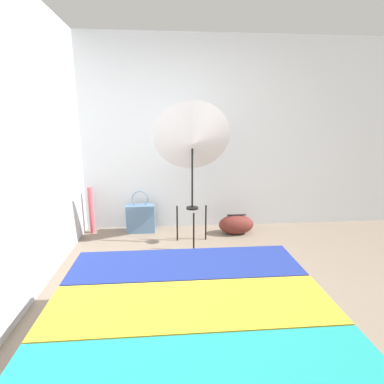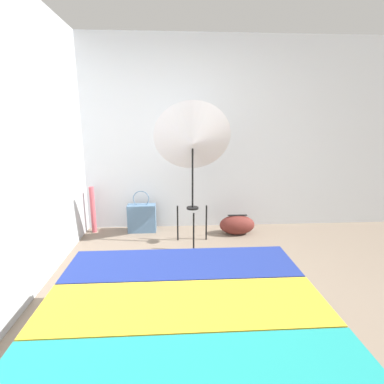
{
  "view_description": "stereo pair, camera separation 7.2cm",
  "coord_description": "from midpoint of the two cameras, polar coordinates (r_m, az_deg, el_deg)",
  "views": [
    {
      "loc": [
        -0.15,
        -2.03,
        1.5
      ],
      "look_at": [
        0.12,
        1.3,
        0.7
      ],
      "focal_mm": 28.0,
      "sensor_mm": 36.0,
      "label": 1
    },
    {
      "loc": [
        -0.08,
        -2.03,
        1.5
      ],
      "look_at": [
        0.12,
        1.3,
        0.7
      ],
      "focal_mm": 28.0,
      "sensor_mm": 36.0,
      "label": 2
    }
  ],
  "objects": [
    {
      "name": "duffel_bag",
      "position": [
        4.11,
        9.07,
        -6.19
      ],
      "size": [
        0.47,
        0.26,
        0.27
      ],
      "color": "#5B231E",
      "rests_on": "ground_plane"
    },
    {
      "name": "bed",
      "position": [
        1.78,
        0.33,
        -31.62
      ],
      "size": [
        1.74,
        2.18,
        0.49
      ],
      "color": "#4C4238",
      "rests_on": "ground_plane"
    },
    {
      "name": "photo_umbrella",
      "position": [
        3.52,
        0.7,
        9.67
      ],
      "size": [
        0.92,
        0.56,
        1.72
      ],
      "color": "black",
      "rests_on": "ground_plane"
    },
    {
      "name": "ground_plane",
      "position": [
        2.52,
        -0.25,
        -22.99
      ],
      "size": [
        14.0,
        14.0,
        0.0
      ],
      "primitive_type": "plane",
      "color": "#756656"
    },
    {
      "name": "paper_roll",
      "position": [
        4.28,
        -17.9,
        -3.24
      ],
      "size": [
        0.06,
        0.06,
        0.64
      ],
      "color": "#BC4C56",
      "rests_on": "ground_plane"
    },
    {
      "name": "wall_side_left",
      "position": [
        3.27,
        -25.63,
        8.65
      ],
      "size": [
        0.05,
        8.0,
        2.6
      ],
      "color": "#B7BCC1",
      "rests_on": "ground_plane"
    },
    {
      "name": "tote_bag",
      "position": [
        4.18,
        -9.04,
        -4.87
      ],
      "size": [
        0.38,
        0.16,
        0.58
      ],
      "color": "slate",
      "rests_on": "ground_plane"
    },
    {
      "name": "wall_back",
      "position": [
        4.17,
        -1.95,
        10.69
      ],
      "size": [
        8.0,
        0.05,
        2.6
      ],
      "color": "#B7BCC1",
      "rests_on": "ground_plane"
    }
  ]
}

